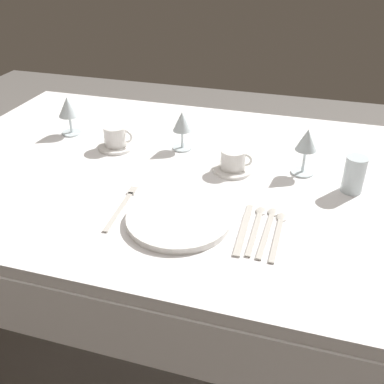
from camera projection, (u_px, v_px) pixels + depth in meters
ground_plane at (200, 336)px, 1.76m from camera, size 6.00×6.00×0.00m
dining_table at (202, 195)px, 1.41m from camera, size 1.80×1.11×0.74m
dinner_plate at (179, 219)px, 1.14m from camera, size 0.27×0.27×0.02m
fork_outer at (122, 206)px, 1.20m from camera, size 0.03×0.22×0.00m
dinner_knife at (243, 230)px, 1.11m from camera, size 0.02×0.22×0.00m
spoon_soup at (257, 224)px, 1.13m from camera, size 0.03×0.22×0.01m
spoon_dessert at (269, 226)px, 1.13m from camera, size 0.03×0.23×0.01m
spoon_tea at (279, 230)px, 1.11m from camera, size 0.03×0.21×0.01m
saucer_left at (232, 169)px, 1.38m from camera, size 0.12×0.12×0.01m
coffee_cup_left at (234, 159)px, 1.36m from camera, size 0.10×0.08×0.06m
saucer_right at (117, 146)px, 1.52m from camera, size 0.13×0.13×0.01m
coffee_cup_right at (116, 136)px, 1.50m from camera, size 0.10×0.08×0.07m
wine_glass_centre at (68, 109)px, 1.58m from camera, size 0.07×0.07×0.14m
wine_glass_left at (307, 143)px, 1.32m from camera, size 0.07×0.07×0.15m
wine_glass_right at (182, 124)px, 1.47m from camera, size 0.07×0.07×0.13m
drink_tumbler at (354, 177)px, 1.25m from camera, size 0.06×0.06×0.11m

